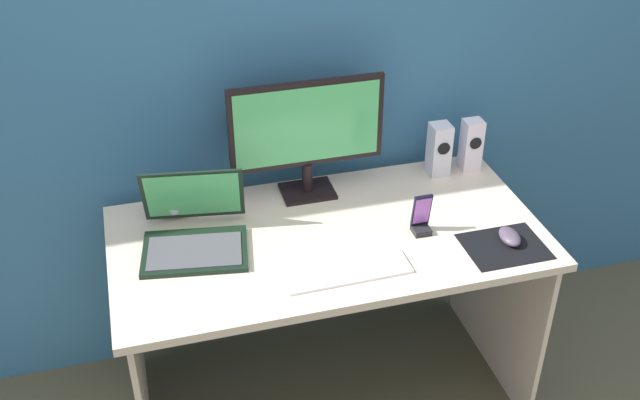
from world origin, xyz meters
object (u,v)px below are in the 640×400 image
laptop (194,232)px  mouse (510,237)px  monitor (307,132)px  fishbowl (174,195)px  keyboard_external (347,272)px  phone_in_dock (421,219)px  speaker_near_monitor (439,149)px  speaker_right (471,145)px

laptop → mouse: (0.95, -0.25, -0.03)m
monitor → fishbowl: bearing=-179.8°
monitor → keyboard_external: 0.52m
laptop → phone_in_dock: 0.71m
keyboard_external → mouse: mouse is taller
speaker_near_monitor → keyboard_external: (-0.48, -0.47, -0.09)m
speaker_right → mouse: (-0.07, -0.45, -0.08)m
speaker_right → keyboard_external: 0.77m
mouse → keyboard_external: bearing=-174.2°
laptop → phone_in_dock: laptop is taller
fishbowl → keyboard_external: size_ratio=0.38×
speaker_right → mouse: speaker_right is taller
monitor → laptop: monitor is taller
speaker_right → phone_in_dock: speaker_right is taller
speaker_right → phone_in_dock: size_ratio=1.39×
monitor → fishbowl: monitor is taller
monitor → phone_in_dock: monitor is taller
speaker_near_monitor → keyboard_external: speaker_near_monitor is taller
speaker_near_monitor → laptop: laptop is taller
monitor → mouse: size_ratio=5.20×
phone_in_dock → fishbowl: bearing=156.7°
laptop → mouse: 0.98m
mouse → monitor: bearing=144.4°
speaker_right → speaker_near_monitor: (-0.12, -0.00, 0.00)m
mouse → fishbowl: bearing=160.0°
mouse → phone_in_dock: 0.28m
speaker_right → fishbowl: size_ratio=1.33×
monitor → speaker_right: 0.62m
speaker_right → speaker_near_monitor: bearing=-180.0°
phone_in_dock → keyboard_external: bearing=-154.0°
phone_in_dock → laptop: bearing=170.0°
laptop → phone_in_dock: (0.70, -0.12, 0.00)m
keyboard_external → speaker_right: bearing=36.6°
monitor → speaker_right: size_ratio=2.69×
phone_in_dock → speaker_near_monitor: bearing=59.3°
monitor → speaker_right: (0.60, 0.01, -0.14)m
laptop → keyboard_external: size_ratio=0.95×
speaker_right → laptop: 1.04m
speaker_near_monitor → keyboard_external: size_ratio=0.51×
monitor → keyboard_external: monitor is taller
laptop → fishbowl: (-0.04, 0.19, 0.02)m
laptop → phone_in_dock: bearing=-10.0°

